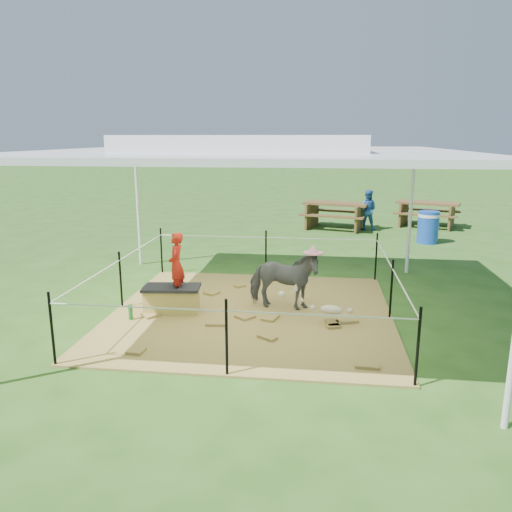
# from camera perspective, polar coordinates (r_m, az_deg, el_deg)

# --- Properties ---
(ground) EXTENTS (90.00, 90.00, 0.00)m
(ground) POSITION_cam_1_polar(r_m,az_deg,el_deg) (8.39, -0.52, -6.61)
(ground) COLOR #2D5919
(ground) RESTS_ON ground
(hay_patch) EXTENTS (4.60, 4.60, 0.03)m
(hay_patch) POSITION_cam_1_polar(r_m,az_deg,el_deg) (8.38, -0.52, -6.51)
(hay_patch) COLOR brown
(hay_patch) RESTS_ON ground
(canopy_tent) EXTENTS (6.30, 6.30, 2.90)m
(canopy_tent) POSITION_cam_1_polar(r_m,az_deg,el_deg) (7.88, -0.56, 12.11)
(canopy_tent) COLOR silver
(canopy_tent) RESTS_ON ground
(rope_fence) EXTENTS (4.54, 4.54, 1.00)m
(rope_fence) POSITION_cam_1_polar(r_m,az_deg,el_deg) (8.19, -0.53, -2.38)
(rope_fence) COLOR black
(rope_fence) RESTS_ON ground
(straw_bale) EXTENTS (0.92, 0.53, 0.39)m
(straw_bale) POSITION_cam_1_polar(r_m,az_deg,el_deg) (8.46, -9.59, -5.01)
(straw_bale) COLOR #A9913D
(straw_bale) RESTS_ON hay_patch
(dark_cloth) EXTENTS (0.98, 0.59, 0.05)m
(dark_cloth) POSITION_cam_1_polar(r_m,az_deg,el_deg) (8.39, -9.65, -3.59)
(dark_cloth) COLOR black
(dark_cloth) RESTS_ON straw_bale
(woman) EXTENTS (0.29, 0.41, 1.05)m
(woman) POSITION_cam_1_polar(r_m,az_deg,el_deg) (8.23, -9.12, -0.28)
(woman) COLOR red
(woman) RESTS_ON straw_bale
(green_bottle) EXTENTS (0.08, 0.08, 0.24)m
(green_bottle) POSITION_cam_1_polar(r_m,az_deg,el_deg) (8.26, -14.15, -6.25)
(green_bottle) COLOR #1A782B
(green_bottle) RESTS_ON hay_patch
(pony) EXTENTS (1.25, 0.66, 1.01)m
(pony) POSITION_cam_1_polar(r_m,az_deg,el_deg) (8.38, 3.13, -2.78)
(pony) COLOR #494A4E
(pony) RESTS_ON hay_patch
(pink_hat) EXTENTS (0.32, 0.32, 0.15)m
(pink_hat) POSITION_cam_1_polar(r_m,az_deg,el_deg) (8.24, 3.19, 1.10)
(pink_hat) COLOR pink
(pink_hat) RESTS_ON pony
(foal) EXTENTS (1.02, 0.69, 0.52)m
(foal) POSITION_cam_1_polar(r_m,az_deg,el_deg) (7.88, 8.61, -5.89)
(foal) COLOR beige
(foal) RESTS_ON hay_patch
(trash_barrel) EXTENTS (0.63, 0.63, 0.89)m
(trash_barrel) POSITION_cam_1_polar(r_m,az_deg,el_deg) (14.61, 19.07, 3.13)
(trash_barrel) COLOR #1745B2
(trash_barrel) RESTS_ON ground
(picnic_table_near) EXTENTS (2.34, 1.94, 0.84)m
(picnic_table_near) POSITION_cam_1_polar(r_m,az_deg,el_deg) (16.24, 9.09, 4.59)
(picnic_table_near) COLOR brown
(picnic_table_near) RESTS_ON ground
(picnic_table_far) EXTENTS (2.30, 1.98, 0.81)m
(picnic_table_far) POSITION_cam_1_polar(r_m,az_deg,el_deg) (17.34, 18.98, 4.53)
(picnic_table_far) COLOR brown
(picnic_table_far) RESTS_ON ground
(distant_person) EXTENTS (0.70, 0.59, 1.27)m
(distant_person) POSITION_cam_1_polar(r_m,az_deg,el_deg) (16.14, 12.58, 5.16)
(distant_person) COLOR #2D60AC
(distant_person) RESTS_ON ground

